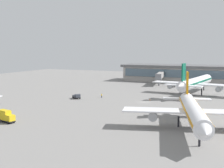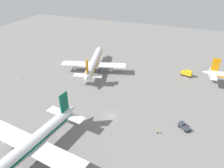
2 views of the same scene
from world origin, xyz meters
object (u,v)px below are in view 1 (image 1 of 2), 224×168
object	(u,v)px
airplane_at_gate	(196,82)
pushback_tractor	(77,96)
safety_cone_near_gate	(150,99)
ground_crew_worker	(102,96)
catering_truck	(6,116)
airplane_distant	(193,111)

from	to	relation	value
airplane_at_gate	pushback_tractor	bearing A→B (deg)	134.49
pushback_tractor	safety_cone_near_gate	xyz separation A→B (m)	(-28.12, -7.81, -0.67)
pushback_tractor	ground_crew_worker	xyz separation A→B (m)	(-8.26, -6.01, -0.12)
catering_truck	safety_cone_near_gate	world-z (taller)	catering_truck
airplane_distant	pushback_tractor	world-z (taller)	airplane_distant
ground_crew_worker	pushback_tractor	bearing A→B (deg)	-15.38
airplane_at_gate	ground_crew_worker	xyz separation A→B (m)	(33.61, 25.49, -4.33)
airplane_distant	pushback_tractor	distance (m)	59.12
airplane_at_gate	airplane_distant	size ratio (longest dim) A/B	1.09
airplane_at_gate	catering_truck	bearing A→B (deg)	159.54
safety_cone_near_gate	catering_truck	bearing A→B (deg)	63.02
airplane_at_gate	ground_crew_worker	size ratio (longest dim) A/B	28.03
airplane_at_gate	catering_truck	xyz separation A→B (m)	(39.50, 74.28, -3.49)
pushback_tractor	airplane_distant	bearing A→B (deg)	8.48
airplane_distant	ground_crew_worker	size ratio (longest dim) A/B	25.62
airplane_at_gate	airplane_distant	world-z (taller)	airplane_at_gate
pushback_tractor	safety_cone_near_gate	size ratio (longest dim) A/B	7.65
airplane_at_gate	ground_crew_worker	distance (m)	42.40
ground_crew_worker	safety_cone_near_gate	size ratio (longest dim) A/B	2.78
airplane_at_gate	safety_cone_near_gate	bearing A→B (deg)	157.41
airplane_distant	catering_truck	xyz separation A→B (m)	(47.92, 11.94, -3.11)
airplane_at_gate	safety_cone_near_gate	size ratio (longest dim) A/B	78.02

